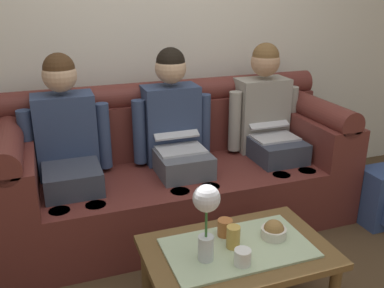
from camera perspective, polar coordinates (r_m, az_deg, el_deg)
name	(u,v)px	position (r m, az deg, el deg)	size (l,w,h in m)	color
back_wall_patterned	(152,7)	(3.25, -5.40, 17.77)	(6.00, 0.12, 2.90)	silver
couch	(176,172)	(3.00, -2.13, -3.76)	(2.37, 0.88, 0.96)	maroon
person_left	(68,145)	(2.77, -16.30, -0.19)	(0.56, 0.67, 1.22)	#383D4C
person_middle	(176,133)	(2.89, -2.18, 1.47)	(0.56, 0.67, 1.22)	#595B66
person_right	(268,122)	(3.16, 10.18, 2.86)	(0.56, 0.67, 1.22)	#383D4C
coffee_table	(238,256)	(2.21, 6.13, -14.73)	(0.92, 0.59, 0.39)	brown
flower_vase	(206,212)	(1.94, 1.93, -9.04)	(0.13, 0.13, 0.38)	silver
snack_bowl	(274,231)	(2.25, 10.90, -11.38)	(0.13, 0.13, 0.11)	silver
cup_near_left	(243,257)	(2.04, 6.80, -14.83)	(0.08, 0.08, 0.08)	white
cup_near_right	(233,237)	(2.14, 5.55, -12.30)	(0.07, 0.07, 0.11)	gold
cup_far_center	(225,228)	(2.23, 4.44, -11.11)	(0.08, 0.08, 0.09)	#B26633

